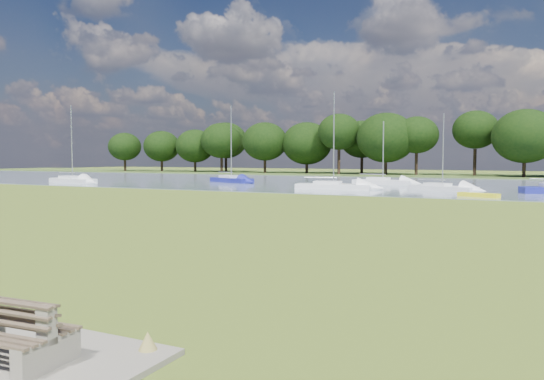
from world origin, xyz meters
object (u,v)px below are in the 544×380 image
at_px(sailboat_5, 442,186).
at_px(sailboat_2, 231,178).
at_px(sailboat_4, 382,180).
at_px(kayak, 478,195).
at_px(sailboat_3, 72,179).
at_px(sailboat_0, 333,184).
at_px(bench_pair, 7,334).

bearing_deg(sailboat_5, sailboat_2, -167.11).
xyz_separation_m(sailboat_4, sailboat_5, (7.67, -8.29, -0.06)).
bearing_deg(kayak, sailboat_3, -159.43).
height_order(kayak, sailboat_5, sailboat_5).
relative_size(sailboat_0, sailboat_4, 1.32).
bearing_deg(sailboat_0, kayak, -25.78).
bearing_deg(bench_pair, sailboat_4, 94.79).
xyz_separation_m(bench_pair, sailboat_2, (-25.68, 50.13, 0.06)).
bearing_deg(sailboat_5, bench_pair, -65.95).
relative_size(bench_pair, kayak, 0.61).
relative_size(bench_pair, sailboat_2, 0.21).
bearing_deg(sailboat_0, sailboat_4, 71.35).
bearing_deg(sailboat_3, bench_pair, -32.28).
xyz_separation_m(kayak, sailboat_4, (-11.43, 15.10, 0.30)).
bearing_deg(sailboat_4, sailboat_3, -151.88).
bearing_deg(sailboat_0, sailboat_3, 177.14).
height_order(sailboat_4, sailboat_5, sailboat_5).
bearing_deg(sailboat_2, kayak, 2.07).
bearing_deg(sailboat_2, sailboat_3, -125.71).
distance_m(sailboat_0, sailboat_3, 31.80).
bearing_deg(sailboat_3, sailboat_2, 42.33).
bearing_deg(bench_pair, kayak, 81.24).
distance_m(sailboat_4, sailboat_5, 11.29).
xyz_separation_m(bench_pair, kayak, (3.39, 38.54, -0.31)).
bearing_deg(sailboat_5, kayak, -37.54).
relative_size(sailboat_4, sailboat_5, 1.00).
bearing_deg(sailboat_5, sailboat_4, 156.36).
xyz_separation_m(bench_pair, sailboat_4, (-8.04, 53.65, -0.00)).
distance_m(sailboat_3, sailboat_4, 36.26).
relative_size(kayak, sailboat_5, 0.45).
bearing_deg(sailboat_4, sailboat_0, -94.31).
xyz_separation_m(sailboat_2, sailboat_3, (-16.19, -9.53, -0.01)).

